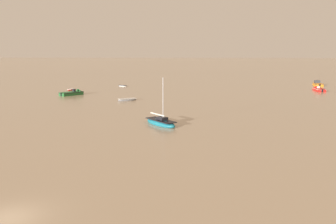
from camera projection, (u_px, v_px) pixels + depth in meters
ground_plane at (7, 219)px, 24.23m from camera, size 800.00×800.00×0.00m
motorboat_moored_0 at (317, 84)px, 110.15m from camera, size 2.84×6.22×2.28m
motorboat_moored_1 at (318, 90)px, 96.74m from camera, size 2.15×5.82×1.96m
motorboat_moored_2 at (75, 94)px, 88.40m from camera, size 5.72×6.34×2.19m
rowboat_moored_3 at (127, 100)px, 78.65m from camera, size 4.30×3.39×0.66m
sailboat_moored_1 at (161, 123)px, 53.92m from camera, size 5.72×6.36×7.34m
rowboat_moored_6 at (71, 90)px, 98.24m from camera, size 1.40×3.24×0.50m
rowboat_moored_7 at (123, 86)px, 107.80m from camera, size 3.06×2.37×0.47m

